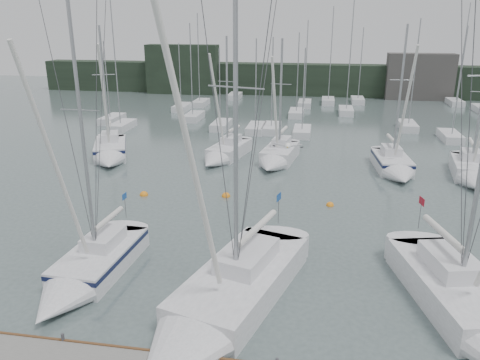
# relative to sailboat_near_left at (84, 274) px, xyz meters

# --- Properties ---
(ground) EXTENTS (160.00, 160.00, 0.00)m
(ground) POSITION_rel_sailboat_near_left_xyz_m (7.41, -0.36, -0.55)
(ground) COLOR #4E5E5D
(ground) RESTS_ON ground
(far_treeline) EXTENTS (90.00, 4.00, 5.00)m
(far_treeline) POSITION_rel_sailboat_near_left_xyz_m (7.41, 61.64, 1.95)
(far_treeline) COLOR black
(far_treeline) RESTS_ON ground
(far_building_left) EXTENTS (12.00, 3.00, 8.00)m
(far_building_left) POSITION_rel_sailboat_near_left_xyz_m (-12.59, 59.64, 3.45)
(far_building_left) COLOR black
(far_building_left) RESTS_ON ground
(far_building_right) EXTENTS (10.00, 3.00, 7.00)m
(far_building_right) POSITION_rel_sailboat_near_left_xyz_m (25.41, 59.64, 2.95)
(far_building_right) COLOR #423F3D
(far_building_right) RESTS_ON ground
(mast_forest) EXTENTS (48.29, 28.40, 14.46)m
(mast_forest) POSITION_rel_sailboat_near_left_xyz_m (8.15, 41.92, -0.07)
(mast_forest) COLOR #BDBDC1
(mast_forest) RESTS_ON ground
(sailboat_near_left) EXTENTS (3.04, 8.57, 13.53)m
(sailboat_near_left) POSITION_rel_sailboat_near_left_xyz_m (0.00, 0.00, 0.00)
(sailboat_near_left) COLOR #BDBDC1
(sailboat_near_left) RESTS_ON ground
(sailboat_near_center) EXTENTS (6.54, 12.30, 15.91)m
(sailboat_near_center) POSITION_rel_sailboat_near_left_xyz_m (6.63, -2.02, 0.04)
(sailboat_near_center) COLOR #BDBDC1
(sailboat_near_center) RESTS_ON ground
(sailboat_mid_a) EXTENTS (5.53, 8.41, 12.22)m
(sailboat_mid_a) POSITION_rel_sailboat_near_left_xyz_m (-7.69, 19.72, 0.10)
(sailboat_mid_a) COLOR #BDBDC1
(sailboat_mid_a) RESTS_ON ground
(sailboat_mid_b) EXTENTS (3.91, 7.83, 11.27)m
(sailboat_mid_b) POSITION_rel_sailboat_near_left_xyz_m (2.17, 21.27, -0.01)
(sailboat_mid_b) COLOR #BDBDC1
(sailboat_mid_b) RESTS_ON ground
(sailboat_mid_c) EXTENTS (3.47, 7.44, 11.15)m
(sailboat_mid_c) POSITION_rel_sailboat_near_left_xyz_m (6.97, 20.76, 0.04)
(sailboat_mid_c) COLOR #BDBDC1
(sailboat_mid_c) RESTS_ON ground
(sailboat_mid_d) EXTENTS (3.15, 7.41, 12.33)m
(sailboat_mid_d) POSITION_rel_sailboat_near_left_xyz_m (16.61, 19.76, 0.05)
(sailboat_mid_d) COLOR #BDBDC1
(sailboat_mid_d) RESTS_ON ground
(sailboat_mid_e) EXTENTS (3.54, 7.59, 11.14)m
(sailboat_mid_e) POSITION_rel_sailboat_near_left_xyz_m (22.22, 18.99, 0.03)
(sailboat_mid_e) COLOR #BDBDC1
(sailboat_mid_e) RESTS_ON ground
(buoy_a) EXTENTS (0.60, 0.60, 0.60)m
(buoy_a) POSITION_rel_sailboat_near_left_xyz_m (4.22, 12.45, -0.55)
(buoy_a) COLOR orange
(buoy_a) RESTS_ON ground
(buoy_b) EXTENTS (0.52, 0.52, 0.52)m
(buoy_b) POSITION_rel_sailboat_near_left_xyz_m (11.42, 11.95, -0.55)
(buoy_b) COLOR orange
(buoy_b) RESTS_ON ground
(buoy_c) EXTENTS (0.59, 0.59, 0.59)m
(buoy_c) POSITION_rel_sailboat_near_left_xyz_m (-1.56, 11.72, -0.55)
(buoy_c) COLOR orange
(buoy_c) RESTS_ON ground
(seagull) EXTENTS (1.09, 0.48, 0.22)m
(seagull) POSITION_rel_sailboat_near_left_xyz_m (9.25, -0.06, 6.58)
(seagull) COLOR white
(seagull) RESTS_ON ground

